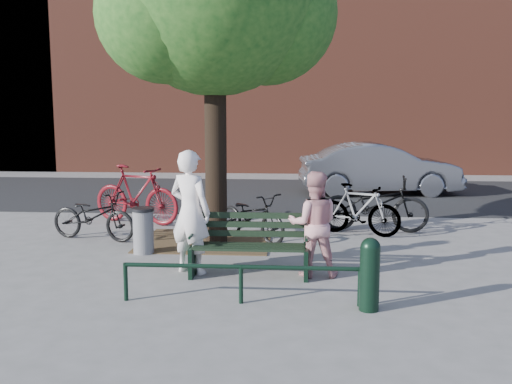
# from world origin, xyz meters

# --- Properties ---
(ground) EXTENTS (90.00, 90.00, 0.00)m
(ground) POSITION_xyz_m (0.00, 0.00, 0.00)
(ground) COLOR gray
(ground) RESTS_ON ground
(dirt_pit) EXTENTS (2.40, 2.00, 0.02)m
(dirt_pit) POSITION_xyz_m (-1.00, 2.20, 0.01)
(dirt_pit) COLOR brown
(dirt_pit) RESTS_ON ground
(road) EXTENTS (40.00, 7.00, 0.01)m
(road) POSITION_xyz_m (0.00, 8.50, 0.01)
(road) COLOR black
(road) RESTS_ON ground
(townhouse_row) EXTENTS (45.00, 4.00, 14.00)m
(townhouse_row) POSITION_xyz_m (0.17, 16.00, 6.25)
(townhouse_row) COLOR brown
(townhouse_row) RESTS_ON ground
(park_bench) EXTENTS (1.74, 0.54, 0.97)m
(park_bench) POSITION_xyz_m (-0.00, 0.08, 0.48)
(park_bench) COLOR black
(park_bench) RESTS_ON ground
(guard_railing) EXTENTS (3.06, 0.06, 0.51)m
(guard_railing) POSITION_xyz_m (0.00, -1.20, 0.40)
(guard_railing) COLOR black
(guard_railing) RESTS_ON ground
(person_left) EXTENTS (0.81, 0.70, 1.87)m
(person_left) POSITION_xyz_m (-0.90, 0.15, 0.94)
(person_left) COLOR white
(person_left) RESTS_ON ground
(person_right) EXTENTS (0.78, 0.62, 1.57)m
(person_right) POSITION_xyz_m (0.95, 0.12, 0.78)
(person_right) COLOR #CE8D8F
(person_right) RESTS_ON ground
(bollard) EXTENTS (0.25, 0.25, 0.92)m
(bollard) POSITION_xyz_m (1.60, -1.34, 0.49)
(bollard) COLOR black
(bollard) RESTS_ON ground
(litter_bin) EXTENTS (0.39, 0.39, 0.79)m
(litter_bin) POSITION_xyz_m (-1.94, 1.26, 0.40)
(litter_bin) COLOR gray
(litter_bin) RESTS_ON ground
(bicycle_a) EXTENTS (1.88, 1.05, 0.93)m
(bicycle_a) POSITION_xyz_m (-3.16, 2.20, 0.47)
(bicycle_a) COLOR black
(bicycle_a) RESTS_ON ground
(bicycle_b) EXTENTS (2.21, 1.28, 1.28)m
(bicycle_b) POSITION_xyz_m (-2.80, 3.84, 0.64)
(bicycle_b) COLOR #610D14
(bicycle_b) RESTS_ON ground
(bicycle_c) EXTENTS (1.71, 1.64, 0.92)m
(bicycle_c) POSITION_xyz_m (-0.16, 2.38, 0.46)
(bicycle_c) COLOR black
(bicycle_c) RESTS_ON ground
(bicycle_d) EXTENTS (1.75, 1.10, 1.02)m
(bicycle_d) POSITION_xyz_m (1.92, 3.02, 0.51)
(bicycle_d) COLOR gray
(bicycle_d) RESTS_ON ground
(bicycle_e) EXTENTS (2.22, 0.96, 1.13)m
(bicycle_e) POSITION_xyz_m (2.27, 3.38, 0.57)
(bicycle_e) COLOR black
(bicycle_e) RESTS_ON ground
(parked_car) EXTENTS (4.75, 2.10, 1.51)m
(parked_car) POSITION_xyz_m (3.10, 8.64, 0.76)
(parked_car) COLOR slate
(parked_car) RESTS_ON ground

